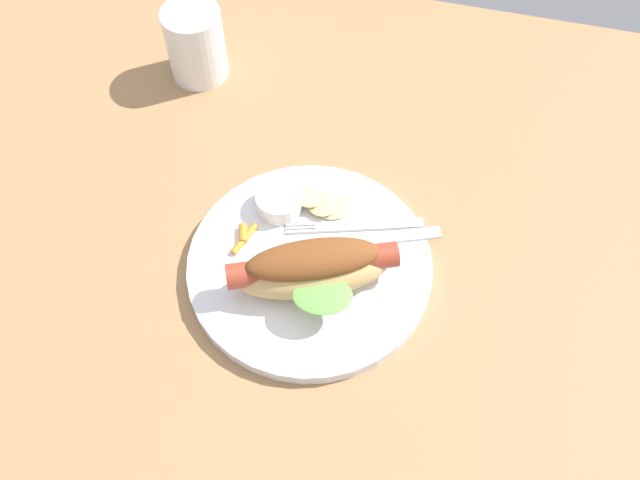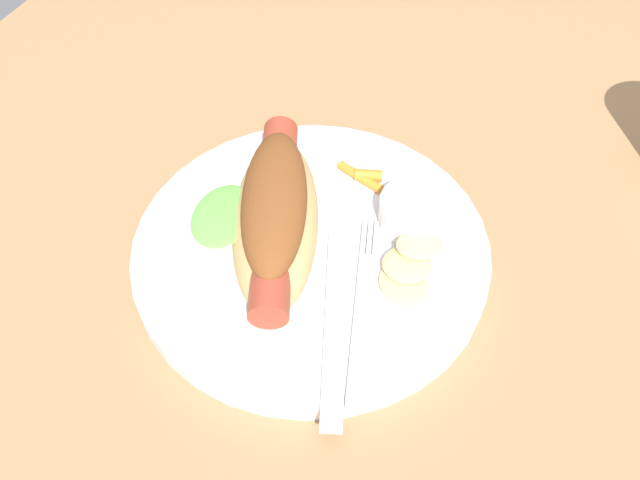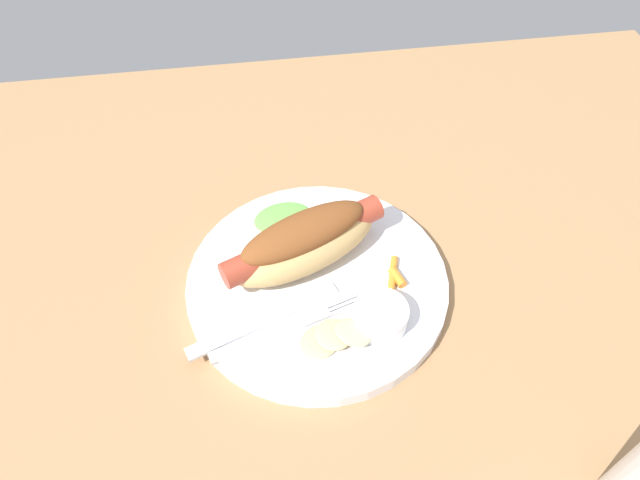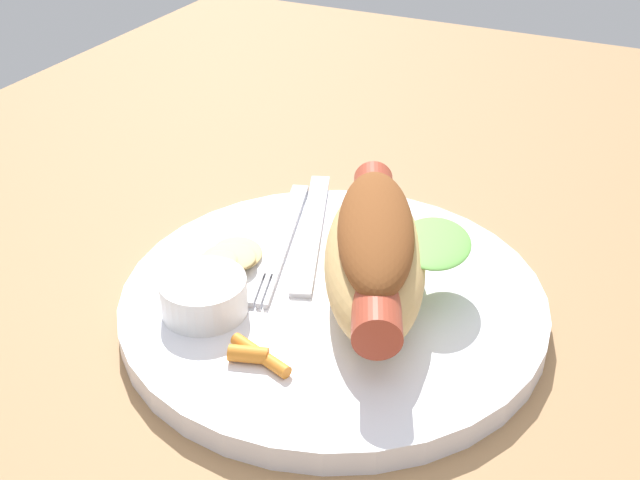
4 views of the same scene
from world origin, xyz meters
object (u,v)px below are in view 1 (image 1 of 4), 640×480
at_px(plate, 310,266).
at_px(carrot_garnish, 244,236).
at_px(fork, 358,226).
at_px(chips_pile, 322,203).
at_px(knife, 371,239).
at_px(hot_dog, 313,267).
at_px(sauce_ramekin, 279,201).
at_px(drinking_cup, 196,44).

bearing_deg(plate, carrot_garnish, -8.85).
relative_size(fork, carrot_garnish, 3.53).
bearing_deg(chips_pile, knife, 153.37).
bearing_deg(knife, carrot_garnish, -7.78).
xyz_separation_m(hot_dog, fork, (-0.03, -0.08, -0.03)).
distance_m(fork, carrot_garnish, 0.13).
bearing_deg(chips_pile, carrot_garnish, 40.31).
distance_m(knife, chips_pile, 0.07).
height_order(hot_dog, carrot_garnish, hot_dog).
bearing_deg(hot_dog, knife, -148.54).
relative_size(plate, hot_dog, 1.54).
bearing_deg(plate, knife, -143.15).
relative_size(hot_dog, carrot_garnish, 4.08).
xyz_separation_m(plate, sauce_ramekin, (0.05, -0.06, 0.02)).
bearing_deg(plate, chips_pile, -86.88).
relative_size(hot_dog, drinking_cup, 1.78).
distance_m(sauce_ramekin, carrot_garnish, 0.06).
distance_m(knife, drinking_cup, 0.35).
bearing_deg(carrot_garnish, chips_pile, -139.69).
bearing_deg(carrot_garnish, hot_dog, 157.94).
distance_m(sauce_ramekin, knife, 0.11).
distance_m(chips_pile, drinking_cup, 0.28).
height_order(chips_pile, carrot_garnish, chips_pile).
height_order(hot_dog, fork, hot_dog).
relative_size(fork, knife, 0.96).
xyz_separation_m(plate, hot_dog, (-0.01, 0.02, 0.04)).
xyz_separation_m(plate, fork, (-0.04, -0.06, 0.01)).
relative_size(carrot_garnish, drinking_cup, 0.44).
height_order(sauce_ramekin, drinking_cup, drinking_cup).
height_order(fork, drinking_cup, drinking_cup).
bearing_deg(knife, drinking_cup, -59.07).
distance_m(fork, chips_pile, 0.05).
relative_size(sauce_ramekin, chips_pile, 0.65).
bearing_deg(fork, hot_dog, 52.30).
height_order(sauce_ramekin, chips_pile, sauce_ramekin).
bearing_deg(drinking_cup, fork, 141.70).
bearing_deg(fork, chips_pile, -38.38).
relative_size(hot_dog, knife, 1.10).
xyz_separation_m(knife, chips_pile, (0.06, -0.03, 0.01)).
relative_size(knife, chips_pile, 1.95).
distance_m(carrot_garnish, drinking_cup, 0.28).
relative_size(plate, fork, 1.78).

